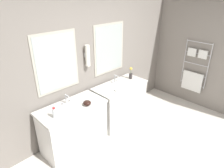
{
  "coord_description": "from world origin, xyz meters",
  "views": [
    {
      "loc": [
        -2.2,
        -0.84,
        2.49
      ],
      "look_at": [
        -0.08,
        1.29,
        1.06
      ],
      "focal_mm": 32.0,
      "sensor_mm": 36.0,
      "label": 1
    }
  ],
  "objects_px": {
    "vanity_left": "(75,128)",
    "flower_vase": "(131,74)",
    "amenity_bowl": "(87,103)",
    "vanity_right": "(121,103)",
    "toiletry_bottle": "(54,113)"
  },
  "relations": [
    {
      "from": "vanity_left",
      "to": "flower_vase",
      "type": "bearing_deg",
      "value": 2.92
    },
    {
      "from": "vanity_left",
      "to": "amenity_bowl",
      "type": "relative_size",
      "value": 8.39
    },
    {
      "from": "vanity_left",
      "to": "flower_vase",
      "type": "relative_size",
      "value": 4.36
    },
    {
      "from": "vanity_right",
      "to": "amenity_bowl",
      "type": "height_order",
      "value": "amenity_bowl"
    },
    {
      "from": "vanity_right",
      "to": "toiletry_bottle",
      "type": "relative_size",
      "value": 6.41
    },
    {
      "from": "vanity_left",
      "to": "toiletry_bottle",
      "type": "bearing_deg",
      "value": -171.05
    },
    {
      "from": "flower_vase",
      "to": "vanity_right",
      "type": "bearing_deg",
      "value": -168.16
    },
    {
      "from": "amenity_bowl",
      "to": "flower_vase",
      "type": "height_order",
      "value": "flower_vase"
    },
    {
      "from": "vanity_right",
      "to": "flower_vase",
      "type": "relative_size",
      "value": 4.36
    },
    {
      "from": "vanity_left",
      "to": "vanity_right",
      "type": "xyz_separation_m",
      "value": [
        1.13,
        0.0,
        0.0
      ]
    },
    {
      "from": "vanity_right",
      "to": "vanity_left",
      "type": "bearing_deg",
      "value": 180.0
    },
    {
      "from": "flower_vase",
      "to": "toiletry_bottle",
      "type": "bearing_deg",
      "value": -175.94
    },
    {
      "from": "toiletry_bottle",
      "to": "flower_vase",
      "type": "relative_size",
      "value": 0.68
    },
    {
      "from": "toiletry_bottle",
      "to": "amenity_bowl",
      "type": "xyz_separation_m",
      "value": [
        0.55,
        -0.06,
        -0.04
      ]
    },
    {
      "from": "vanity_left",
      "to": "flower_vase",
      "type": "distance_m",
      "value": 1.58
    }
  ]
}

